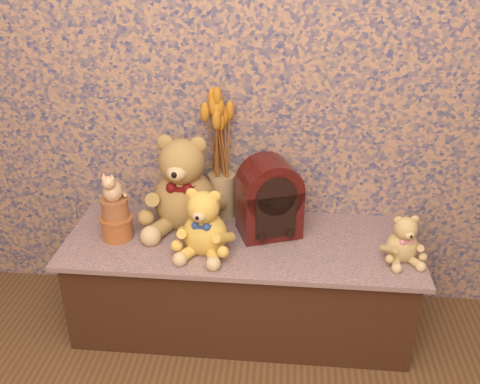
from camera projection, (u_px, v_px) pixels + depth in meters
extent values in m
cube|color=navy|center=(248.00, 2.00, 1.97)|extent=(3.00, 0.10, 2.60)
cube|color=#374D71|center=(241.00, 282.00, 2.23)|extent=(1.41, 0.53, 0.42)
cylinder|color=tan|center=(222.00, 195.00, 2.27)|extent=(0.12, 0.12, 0.19)
cylinder|color=#C38D39|center=(117.00, 227.00, 2.13)|extent=(0.13, 0.13, 0.09)
cylinder|color=tan|center=(115.00, 208.00, 2.09)|extent=(0.12, 0.12, 0.08)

